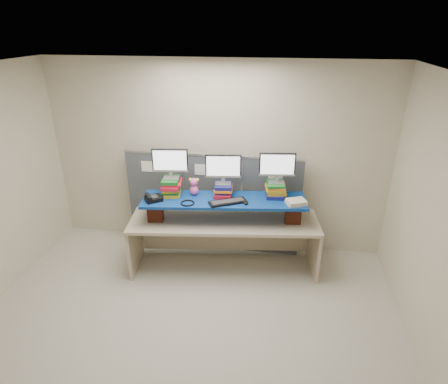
% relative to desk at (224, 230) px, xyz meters
% --- Properties ---
extents(room, '(5.00, 4.00, 2.80)m').
position_rel_desk_xyz_m(room, '(-0.25, -1.27, 0.78)').
color(room, beige).
rests_on(room, ground).
extents(cubicle_partition, '(2.60, 0.06, 1.53)m').
position_rel_desk_xyz_m(cubicle_partition, '(-0.25, 0.51, 0.15)').
color(cubicle_partition, '#3E4349').
rests_on(cubicle_partition, ground).
extents(desk, '(2.62, 1.07, 0.77)m').
position_rel_desk_xyz_m(desk, '(0.00, 0.00, 0.00)').
color(desk, '#B8A68C').
rests_on(desk, ground).
extents(brick_pier_left, '(0.22, 0.14, 0.28)m').
position_rel_desk_xyz_m(brick_pier_left, '(-0.90, -0.17, 0.29)').
color(brick_pier_left, maroon).
rests_on(brick_pier_left, desk).
extents(brick_pier_right, '(0.22, 0.14, 0.28)m').
position_rel_desk_xyz_m(brick_pier_right, '(0.92, 0.07, 0.29)').
color(brick_pier_right, maroon).
rests_on(brick_pier_right, desk).
extents(blue_board, '(2.21, 0.82, 0.04)m').
position_rel_desk_xyz_m(blue_board, '(0.00, -0.00, 0.45)').
color(blue_board, navy).
rests_on(blue_board, brick_pier_left).
extents(book_stack_left, '(0.30, 0.34, 0.24)m').
position_rel_desk_xyz_m(book_stack_left, '(-0.72, 0.03, 0.59)').
color(book_stack_left, '#B58C18').
rests_on(book_stack_left, blue_board).
extents(book_stack_center, '(0.27, 0.32, 0.16)m').
position_rel_desk_xyz_m(book_stack_center, '(-0.03, 0.12, 0.55)').
color(book_stack_center, red).
rests_on(book_stack_center, blue_board).
extents(book_stack_right, '(0.31, 0.33, 0.19)m').
position_rel_desk_xyz_m(book_stack_right, '(0.66, 0.21, 0.57)').
color(book_stack_right, navy).
rests_on(book_stack_right, blue_board).
extents(monitor_left, '(0.47, 0.16, 0.41)m').
position_rel_desk_xyz_m(monitor_left, '(-0.72, 0.03, 0.94)').
color(monitor_left, '#9A9B9F').
rests_on(monitor_left, book_stack_left).
extents(monitor_center, '(0.47, 0.16, 0.41)m').
position_rel_desk_xyz_m(monitor_center, '(-0.03, 0.12, 0.87)').
color(monitor_center, '#9A9B9F').
rests_on(monitor_center, book_stack_center).
extents(monitor_right, '(0.47, 0.16, 0.41)m').
position_rel_desk_xyz_m(monitor_right, '(0.67, 0.21, 0.90)').
color(monitor_right, '#9A9B9F').
rests_on(monitor_right, book_stack_right).
extents(keyboard, '(0.50, 0.37, 0.03)m').
position_rel_desk_xyz_m(keyboard, '(0.07, -0.11, 0.49)').
color(keyboard, black).
rests_on(keyboard, blue_board).
extents(mouse, '(0.06, 0.11, 0.03)m').
position_rel_desk_xyz_m(mouse, '(0.30, -0.10, 0.49)').
color(mouse, black).
rests_on(mouse, blue_board).
extents(desk_phone, '(0.28, 0.27, 0.09)m').
position_rel_desk_xyz_m(desk_phone, '(-0.91, -0.20, 0.51)').
color(desk_phone, black).
rests_on(desk_phone, blue_board).
extents(headset, '(0.21, 0.21, 0.02)m').
position_rel_desk_xyz_m(headset, '(-0.44, -0.21, 0.48)').
color(headset, black).
rests_on(headset, blue_board).
extents(plush_toy, '(0.14, 0.11, 0.24)m').
position_rel_desk_xyz_m(plush_toy, '(-0.42, 0.07, 0.60)').
color(plush_toy, pink).
rests_on(plush_toy, blue_board).
extents(binder_stack, '(0.30, 0.27, 0.06)m').
position_rel_desk_xyz_m(binder_stack, '(0.94, -0.01, 0.50)').
color(binder_stack, '#BFB5A3').
rests_on(binder_stack, blue_board).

